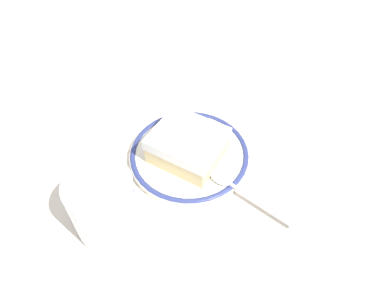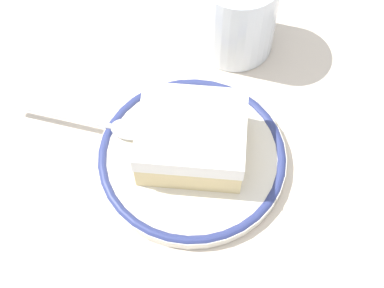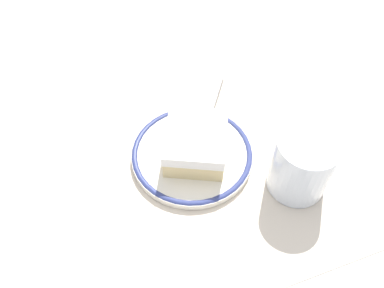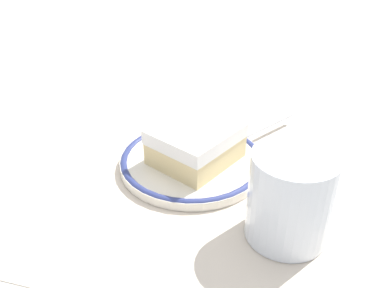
{
  "view_description": "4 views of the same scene",
  "coord_description": "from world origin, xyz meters",
  "px_view_note": "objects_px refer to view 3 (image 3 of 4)",
  "views": [
    {
      "loc": [
        0.0,
        0.32,
        0.41
      ],
      "look_at": [
        0.03,
        -0.01,
        0.03
      ],
      "focal_mm": 33.62,
      "sensor_mm": 36.0,
      "label": 1
    },
    {
      "loc": [
        -0.05,
        -0.25,
        0.47
      ],
      "look_at": [
        0.03,
        -0.01,
        0.03
      ],
      "focal_mm": 53.19,
      "sensor_mm": 36.0,
      "label": 2
    },
    {
      "loc": [
        0.35,
        -0.12,
        0.47
      ],
      "look_at": [
        0.03,
        -0.01,
        0.03
      ],
      "focal_mm": 37.08,
      "sensor_mm": 36.0,
      "label": 3
    },
    {
      "loc": [
        0.44,
        0.1,
        0.29
      ],
      "look_at": [
        0.03,
        -0.01,
        0.03
      ],
      "focal_mm": 38.88,
      "sensor_mm": 36.0,
      "label": 4
    }
  ],
  "objects_px": {
    "spoon": "(211,110)",
    "cake_slice": "(196,143)",
    "cup": "(301,168)",
    "plate": "(192,154)"
  },
  "relations": [
    {
      "from": "spoon",
      "to": "cake_slice",
      "type": "bearing_deg",
      "value": -37.07
    },
    {
      "from": "cup",
      "to": "cake_slice",
      "type": "bearing_deg",
      "value": -127.98
    },
    {
      "from": "spoon",
      "to": "cup",
      "type": "relative_size",
      "value": 1.31
    },
    {
      "from": "plate",
      "to": "cake_slice",
      "type": "bearing_deg",
      "value": 72.25
    },
    {
      "from": "plate",
      "to": "spoon",
      "type": "bearing_deg",
      "value": 139.5
    },
    {
      "from": "spoon",
      "to": "cup",
      "type": "distance_m",
      "value": 0.17
    },
    {
      "from": "spoon",
      "to": "cup",
      "type": "height_order",
      "value": "cup"
    },
    {
      "from": "cake_slice",
      "to": "cup",
      "type": "distance_m",
      "value": 0.14
    },
    {
      "from": "cake_slice",
      "to": "spoon",
      "type": "relative_size",
      "value": 1.03
    },
    {
      "from": "cake_slice",
      "to": "spoon",
      "type": "height_order",
      "value": "cake_slice"
    }
  ]
}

